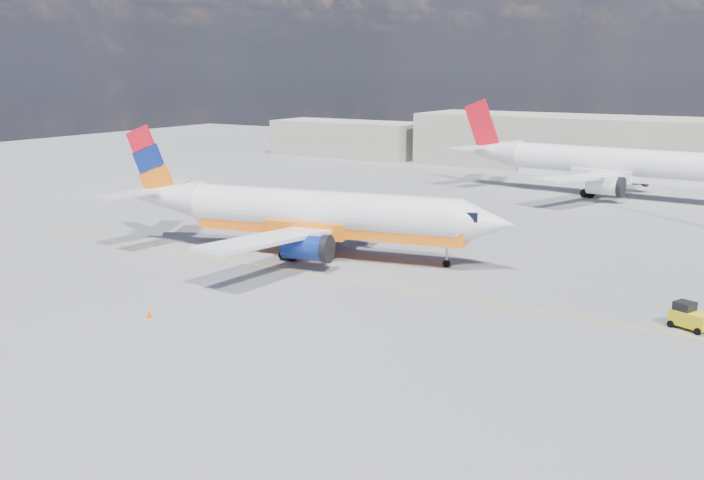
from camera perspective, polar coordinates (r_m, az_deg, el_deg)
The scene contains 8 objects.
ground at distance 54.04m, azimuth -0.80°, elevation -3.82°, with size 240.00×240.00×0.00m, color slate.
taxi_line at distance 56.49m, azimuth 0.84°, elevation -3.09°, with size 70.00×0.15×0.01m, color gold.
terminal_main at distance 121.35m, azimuth 20.97°, elevation 6.37°, with size 70.00×14.00×8.00m, color #BCB5A2.
terminal_annex at distance 137.32m, azimuth -0.36°, elevation 7.38°, with size 26.00×10.00×6.00m, color #BCB5A2.
main_jet at distance 63.96m, azimuth -2.96°, elevation 1.91°, with size 34.44×26.58×10.39m.
second_jet at distance 99.01m, azimuth 17.96°, elevation 5.23°, with size 36.86×29.10×11.17m.
gse_tug at distance 50.55m, azimuth 23.33°, elevation -5.14°, with size 2.52×2.08×1.59m.
traffic_cone at distance 49.95m, azimuth -14.55°, elevation -5.25°, with size 0.45×0.45×0.62m.
Camera 1 is at (28.08, -43.62, 15.15)m, focal length 40.00 mm.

